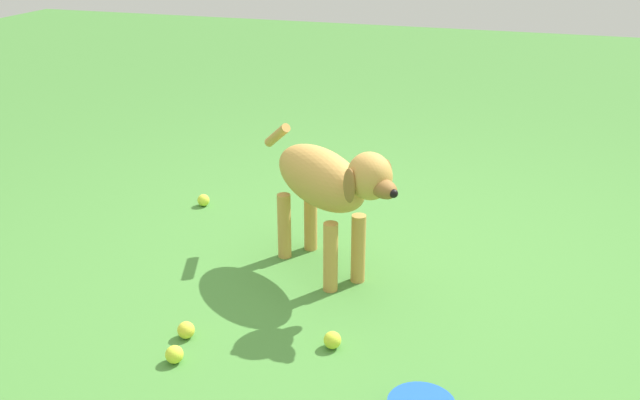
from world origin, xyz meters
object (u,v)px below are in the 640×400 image
(tennis_ball_2, at_px, (333,340))
(tennis_ball_3, at_px, (186,330))
(tennis_ball_0, at_px, (174,354))
(tennis_ball_1, at_px, (204,200))
(dog, at_px, (327,184))

(tennis_ball_2, distance_m, tennis_ball_3, 0.56)
(tennis_ball_2, bearing_deg, tennis_ball_0, -63.42)
(tennis_ball_0, bearing_deg, tennis_ball_3, -167.51)
(tennis_ball_1, height_order, tennis_ball_3, same)
(dog, relative_size, tennis_ball_0, 11.84)
(dog, bearing_deg, tennis_ball_3, -80.13)
(tennis_ball_2, bearing_deg, tennis_ball_3, -79.32)
(tennis_ball_2, height_order, tennis_ball_3, same)
(tennis_ball_0, height_order, tennis_ball_1, same)
(dog, bearing_deg, tennis_ball_2, -31.93)
(dog, distance_m, tennis_ball_1, 1.09)
(tennis_ball_0, bearing_deg, tennis_ball_1, -157.83)
(tennis_ball_1, relative_size, tennis_ball_3, 1.00)
(tennis_ball_1, distance_m, tennis_ball_2, 1.51)
(dog, distance_m, tennis_ball_0, 0.96)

